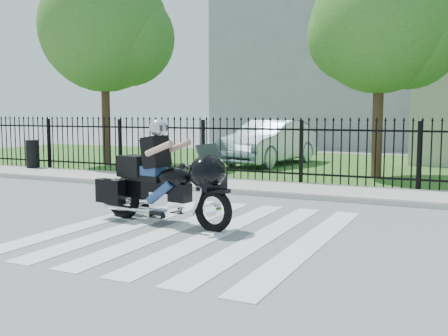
% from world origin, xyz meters
% --- Properties ---
extents(ground, '(120.00, 120.00, 0.00)m').
position_xyz_m(ground, '(0.00, 0.00, 0.00)').
color(ground, slate).
rests_on(ground, ground).
extents(crosswalk, '(5.00, 5.50, 0.01)m').
position_xyz_m(crosswalk, '(0.00, 0.00, 0.01)').
color(crosswalk, silver).
rests_on(crosswalk, ground).
extents(sidewalk, '(40.00, 2.00, 0.12)m').
position_xyz_m(sidewalk, '(0.00, 5.00, 0.06)').
color(sidewalk, '#ADAAA3').
rests_on(sidewalk, ground).
extents(curb, '(40.00, 0.12, 0.12)m').
position_xyz_m(curb, '(0.00, 4.00, 0.06)').
color(curb, '#ADAAA3').
rests_on(curb, ground).
extents(grass_strip, '(40.00, 12.00, 0.02)m').
position_xyz_m(grass_strip, '(0.00, 12.00, 0.01)').
color(grass_strip, '#2B591E').
rests_on(grass_strip, ground).
extents(iron_fence, '(26.00, 0.04, 1.80)m').
position_xyz_m(iron_fence, '(0.00, 6.00, 0.90)').
color(iron_fence, black).
rests_on(iron_fence, ground).
extents(tree_left, '(4.80, 4.80, 7.58)m').
position_xyz_m(tree_left, '(-8.50, 8.50, 5.17)').
color(tree_left, '#382316').
rests_on(tree_left, ground).
extents(tree_mid, '(4.20, 4.20, 6.78)m').
position_xyz_m(tree_mid, '(1.50, 9.00, 4.67)').
color(tree_mid, '#382316').
rests_on(tree_mid, ground).
extents(building_tall, '(15.00, 10.00, 12.00)m').
position_xyz_m(building_tall, '(-3.00, 26.00, 6.00)').
color(building_tall, '#93969C').
rests_on(building_tall, ground).
extents(motorcycle_rider, '(2.90, 1.24, 1.93)m').
position_xyz_m(motorcycle_rider, '(-0.85, 0.30, 0.79)').
color(motorcycle_rider, black).
rests_on(motorcycle_rider, ground).
extents(parked_car, '(2.54, 5.38, 1.71)m').
position_xyz_m(parked_car, '(-2.87, 11.22, 0.87)').
color(parked_car, '#91A7B6').
rests_on(parked_car, grass_strip).
extents(litter_bin, '(0.55, 0.55, 0.95)m').
position_xyz_m(litter_bin, '(-9.48, 5.70, 0.60)').
color(litter_bin, black).
rests_on(litter_bin, sidewalk).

